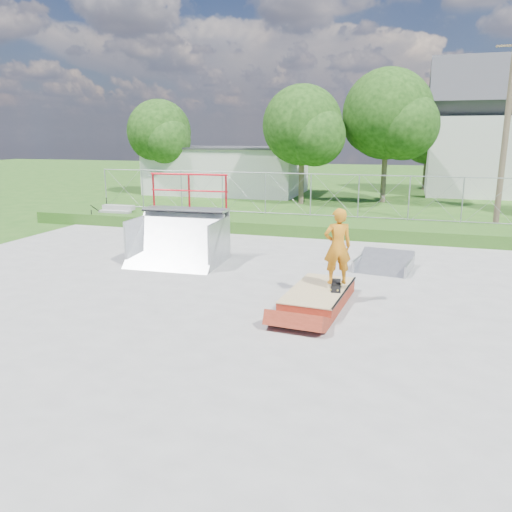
{
  "coord_description": "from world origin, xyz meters",
  "views": [
    {
      "loc": [
        3.99,
        -10.39,
        3.84
      ],
      "look_at": [
        0.66,
        0.46,
        1.1
      ],
      "focal_mm": 35.0,
      "sensor_mm": 36.0,
      "label": 1
    }
  ],
  "objects_px": {
    "grind_box": "(318,297)",
    "flat_bank_ramp": "(384,263)",
    "quarter_pipe": "(176,221)",
    "skater": "(337,249)"
  },
  "relations": [
    {
      "from": "flat_bank_ramp",
      "to": "quarter_pipe",
      "type": "bearing_deg",
      "value": -162.02
    },
    {
      "from": "grind_box",
      "to": "skater",
      "type": "xyz_separation_m",
      "value": [
        0.37,
        0.2,
        1.11
      ]
    },
    {
      "from": "grind_box",
      "to": "flat_bank_ramp",
      "type": "height_order",
      "value": "flat_bank_ramp"
    },
    {
      "from": "grind_box",
      "to": "skater",
      "type": "distance_m",
      "value": 1.19
    },
    {
      "from": "grind_box",
      "to": "flat_bank_ramp",
      "type": "xyz_separation_m",
      "value": [
        1.3,
        3.54,
        0.04
      ]
    },
    {
      "from": "grind_box",
      "to": "quarter_pipe",
      "type": "xyz_separation_m",
      "value": [
        -4.8,
        2.48,
        1.15
      ]
    },
    {
      "from": "grind_box",
      "to": "quarter_pipe",
      "type": "bearing_deg",
      "value": 157.24
    },
    {
      "from": "grind_box",
      "to": "skater",
      "type": "bearing_deg",
      "value": 33.28
    },
    {
      "from": "quarter_pipe",
      "to": "flat_bank_ramp",
      "type": "relative_size",
      "value": 1.66
    },
    {
      "from": "quarter_pipe",
      "to": "flat_bank_ramp",
      "type": "height_order",
      "value": "quarter_pipe"
    }
  ]
}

